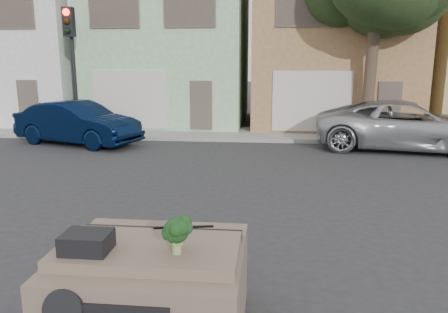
% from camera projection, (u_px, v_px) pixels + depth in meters
% --- Properties ---
extents(ground_plane, '(120.00, 120.00, 0.00)m').
position_uv_depth(ground_plane, '(197.00, 232.00, 7.91)').
color(ground_plane, '#303033').
rests_on(ground_plane, ground).
extents(sidewalk, '(40.00, 3.00, 0.15)m').
position_uv_depth(sidewalk, '(238.00, 134.00, 18.10)').
color(sidewalk, gray).
rests_on(sidewalk, ground).
extents(townhouse_white, '(7.20, 8.20, 7.55)m').
position_uv_depth(townhouse_white, '(30.00, 46.00, 22.29)').
color(townhouse_white, white).
rests_on(townhouse_white, ground).
extents(townhouse_mint, '(7.20, 8.20, 7.55)m').
position_uv_depth(townhouse_mint, '(174.00, 46.00, 21.54)').
color(townhouse_mint, '#A0D1A0').
rests_on(townhouse_mint, ground).
extents(townhouse_tan, '(7.20, 8.20, 7.55)m').
position_uv_depth(townhouse_tan, '(328.00, 45.00, 20.79)').
color(townhouse_tan, '#A77B4E').
rests_on(townhouse_tan, ground).
extents(navy_sedan, '(5.10, 3.16, 1.59)m').
position_uv_depth(navy_sedan, '(79.00, 144.00, 16.26)').
color(navy_sedan, black).
rests_on(navy_sedan, ground).
extents(silver_pickup, '(6.49, 3.80, 1.70)m').
position_uv_depth(silver_pickup, '(404.00, 149.00, 15.30)').
color(silver_pickup, '#B2B3B8').
rests_on(silver_pickup, ground).
extents(traffic_signal, '(0.40, 0.40, 5.10)m').
position_uv_depth(traffic_signal, '(73.00, 74.00, 17.25)').
color(traffic_signal, black).
rests_on(traffic_signal, ground).
extents(tree_near, '(4.40, 4.00, 8.50)m').
position_uv_depth(tree_near, '(373.00, 27.00, 16.02)').
color(tree_near, '#25381A').
rests_on(tree_near, ground).
extents(car_dashboard, '(2.00, 1.80, 1.12)m').
position_uv_depth(car_dashboard, '(154.00, 287.00, 4.87)').
color(car_dashboard, '#735F4E').
rests_on(car_dashboard, ground).
extents(instrument_hump, '(0.48, 0.38, 0.20)m').
position_uv_depth(instrument_hump, '(87.00, 242.00, 4.45)').
color(instrument_hump, black).
rests_on(instrument_hump, car_dashboard).
extents(wiper_arm, '(0.69, 0.15, 0.02)m').
position_uv_depth(wiper_arm, '(184.00, 227.00, 5.09)').
color(wiper_arm, black).
rests_on(wiper_arm, car_dashboard).
extents(broccoli, '(0.44, 0.44, 0.38)m').
position_uv_depth(broccoli, '(176.00, 235.00, 4.39)').
color(broccoli, black).
rests_on(broccoli, car_dashboard).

